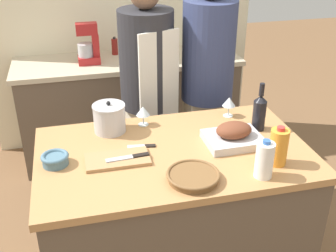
# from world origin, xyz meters

# --- Properties ---
(kitchen_island) EXTENTS (1.44, 0.87, 0.93)m
(kitchen_island) POSITION_xyz_m (0.00, 0.00, 0.47)
(kitchen_island) COLOR brown
(kitchen_island) RESTS_ON ground_plane
(back_counter) EXTENTS (1.94, 0.60, 0.92)m
(back_counter) POSITION_xyz_m (0.00, 1.60, 0.46)
(back_counter) COLOR brown
(back_counter) RESTS_ON ground_plane
(back_wall) EXTENTS (2.44, 0.10, 2.55)m
(back_wall) POSITION_xyz_m (0.00, 1.95, 1.27)
(back_wall) COLOR beige
(back_wall) RESTS_ON ground_plane
(roasting_pan) EXTENTS (0.31, 0.24, 0.12)m
(roasting_pan) POSITION_xyz_m (0.33, -0.00, 0.98)
(roasting_pan) COLOR #BCBCC1
(roasting_pan) RESTS_ON kitchen_island
(wicker_basket) EXTENTS (0.26, 0.26, 0.04)m
(wicker_basket) POSITION_xyz_m (0.02, -0.29, 0.96)
(wicker_basket) COLOR brown
(wicker_basket) RESTS_ON kitchen_island
(cutting_board) EXTENTS (0.33, 0.17, 0.02)m
(cutting_board) POSITION_xyz_m (-0.30, -0.03, 0.94)
(cutting_board) COLOR #AD7F51
(cutting_board) RESTS_ON kitchen_island
(stock_pot) EXTENTS (0.19, 0.19, 0.19)m
(stock_pot) POSITION_xyz_m (-0.30, 0.30, 1.02)
(stock_pot) COLOR #B7B7BC
(stock_pot) RESTS_ON kitchen_island
(mixing_bowl) EXTENTS (0.14, 0.14, 0.06)m
(mixing_bowl) POSITION_xyz_m (-0.61, 0.01, 0.97)
(mixing_bowl) COLOR slate
(mixing_bowl) RESTS_ON kitchen_island
(juice_jug) EXTENTS (0.09, 0.09, 0.21)m
(juice_jug) POSITION_xyz_m (0.47, -0.24, 1.03)
(juice_jug) COLOR orange
(juice_jug) RESTS_ON kitchen_island
(milk_jug) EXTENTS (0.09, 0.09, 0.20)m
(milk_jug) POSITION_xyz_m (0.35, -0.33, 1.03)
(milk_jug) COLOR white
(milk_jug) RESTS_ON kitchen_island
(wine_bottle_green) EXTENTS (0.08, 0.08, 0.28)m
(wine_bottle_green) POSITION_xyz_m (0.53, 0.12, 1.05)
(wine_bottle_green) COLOR black
(wine_bottle_green) RESTS_ON kitchen_island
(wine_glass_left) EXTENTS (0.08, 0.08, 0.12)m
(wine_glass_left) POSITION_xyz_m (-0.10, 0.33, 1.02)
(wine_glass_left) COLOR silver
(wine_glass_left) RESTS_ON kitchen_island
(wine_glass_right) EXTENTS (0.08, 0.08, 0.12)m
(wine_glass_right) POSITION_xyz_m (0.43, 0.32, 1.03)
(wine_glass_right) COLOR silver
(wine_glass_right) RESTS_ON kitchen_island
(knife_chef) EXTENTS (0.23, 0.05, 0.01)m
(knife_chef) POSITION_xyz_m (-0.25, -0.04, 0.95)
(knife_chef) COLOR #B7B7BC
(knife_chef) RESTS_ON cutting_board
(knife_paring) EXTENTS (0.16, 0.05, 0.01)m
(knife_paring) POSITION_xyz_m (-0.15, 0.08, 0.94)
(knife_paring) COLOR #B7B7BC
(knife_paring) RESTS_ON kitchen_island
(stand_mixer) EXTENTS (0.18, 0.14, 0.34)m
(stand_mixer) POSITION_xyz_m (-0.32, 1.58, 1.06)
(stand_mixer) COLOR #B22323
(stand_mixer) RESTS_ON back_counter
(condiment_bottle_tall) EXTENTS (0.07, 0.07, 0.16)m
(condiment_bottle_tall) POSITION_xyz_m (0.60, 1.56, 0.99)
(condiment_bottle_tall) COLOR #B28E2D
(condiment_bottle_tall) RESTS_ON back_counter
(condiment_bottle_short) EXTENTS (0.05, 0.05, 0.16)m
(condiment_bottle_short) POSITION_xyz_m (-0.09, 1.76, 0.99)
(condiment_bottle_short) COLOR maroon
(condiment_bottle_short) RESTS_ON back_counter
(person_cook_aproned) EXTENTS (0.38, 0.41, 1.69)m
(person_cook_aproned) POSITION_xyz_m (0.03, 0.86, 0.93)
(person_cook_aproned) COLOR beige
(person_cook_aproned) RESTS_ON ground_plane
(person_cook_guest) EXTENTS (0.37, 0.37, 1.74)m
(person_cook_guest) POSITION_xyz_m (0.46, 0.82, 0.96)
(person_cook_guest) COLOR beige
(person_cook_guest) RESTS_ON ground_plane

